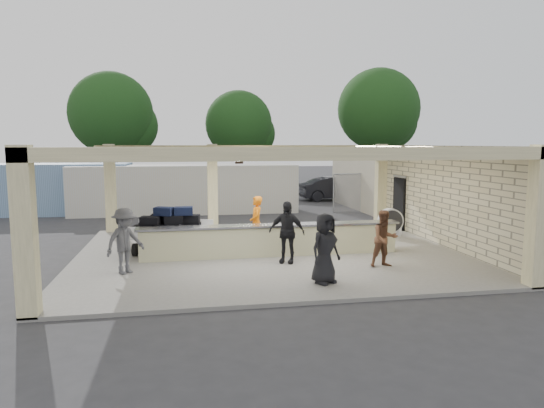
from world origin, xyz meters
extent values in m
plane|color=#2C2C2F|center=(0.00, 0.00, 0.00)|extent=(120.00, 120.00, 0.00)
cube|color=slate|center=(0.00, 0.00, 0.05)|extent=(12.00, 10.00, 0.10)
cube|color=tan|center=(0.00, 0.00, 3.50)|extent=(12.00, 10.00, 0.02)
cube|color=beige|center=(6.00, 0.00, 1.75)|extent=(0.02, 10.00, 3.50)
cube|color=black|center=(5.94, 3.20, 1.15)|extent=(0.10, 0.95, 2.10)
cube|color=tan|center=(0.00, 4.75, 3.20)|extent=(12.00, 0.50, 0.60)
cube|color=tan|center=(0.00, -4.85, 3.35)|extent=(12.00, 0.30, 0.30)
cube|color=tan|center=(-5.50, 4.75, 1.80)|extent=(0.40, 0.40, 3.50)
cube|color=tan|center=(-1.50, 4.75, 1.80)|extent=(0.40, 0.40, 3.50)
cube|color=tan|center=(5.80, 4.80, 1.80)|extent=(0.40, 0.40, 3.50)
cube|color=tan|center=(-5.80, -4.80, 1.80)|extent=(0.40, 0.40, 3.50)
cube|color=tan|center=(5.80, -4.80, 1.80)|extent=(0.40, 0.40, 3.50)
cube|color=white|center=(0.00, 4.50, 2.88)|extent=(1.30, 0.12, 0.06)
cube|color=#FFEABF|center=(3.80, 1.50, 3.47)|extent=(0.55, 0.55, 0.04)
cube|color=#FFEABF|center=(3.80, -0.50, 3.47)|extent=(0.55, 0.55, 0.04)
cube|color=#FFEABF|center=(3.80, -2.50, 3.47)|extent=(0.55, 0.55, 0.04)
cube|color=#C3C092|center=(0.00, -0.50, 0.55)|extent=(8.00, 0.50, 0.90)
cube|color=#B7B7BC|center=(0.00, -0.50, 1.05)|extent=(8.20, 0.58, 0.06)
cube|color=silver|center=(-3.09, 0.50, 0.70)|extent=(2.76, 1.99, 0.12)
cylinder|color=black|center=(-4.18, 0.17, 0.30)|extent=(0.20, 0.42, 0.40)
cylinder|color=black|center=(-3.96, 1.25, 0.30)|extent=(0.20, 0.42, 0.40)
cylinder|color=black|center=(-2.22, -0.25, 0.30)|extent=(0.20, 0.42, 0.40)
cylinder|color=black|center=(-2.00, 0.83, 0.30)|extent=(0.20, 0.42, 0.40)
cube|color=silver|center=(-2.93, 1.23, 0.90)|extent=(2.46, 0.57, 0.30)
cube|color=silver|center=(-3.25, -0.23, 0.90)|extent=(2.46, 0.57, 0.30)
cube|color=black|center=(-3.94, 0.37, 0.89)|extent=(0.65, 0.49, 0.26)
cube|color=black|center=(-3.25, 0.23, 0.89)|extent=(0.65, 0.49, 0.26)
cube|color=black|center=(-2.56, 0.08, 0.89)|extent=(0.65, 0.49, 0.26)
cube|color=black|center=(-3.81, 0.96, 0.89)|extent=(0.65, 0.49, 0.26)
cube|color=black|center=(-3.13, 0.81, 0.89)|extent=(0.65, 0.49, 0.26)
cube|color=black|center=(-2.44, 0.67, 0.89)|extent=(0.65, 0.49, 0.26)
cube|color=black|center=(-3.72, 0.43, 1.16)|extent=(0.65, 0.49, 0.26)
cube|color=black|center=(-2.99, 0.48, 1.16)|extent=(0.65, 0.49, 0.26)
cube|color=black|center=(-2.46, 0.57, 1.16)|extent=(0.65, 0.49, 0.26)
cube|color=black|center=(-3.42, 0.88, 1.16)|extent=(0.65, 0.49, 0.26)
cube|color=black|center=(-3.29, 0.54, 1.43)|extent=(0.65, 0.49, 0.26)
cube|color=black|center=(-2.68, 0.52, 1.43)|extent=(0.65, 0.49, 0.26)
cylinder|color=silver|center=(5.03, 1.95, 0.67)|extent=(0.96, 0.39, 0.93)
cylinder|color=black|center=(5.03, 1.95, 0.67)|extent=(0.86, 0.42, 0.83)
cube|color=silver|center=(4.71, 1.95, 0.26)|extent=(0.06, 0.52, 0.31)
cube|color=silver|center=(5.34, 1.95, 0.26)|extent=(0.06, 0.52, 0.31)
imported|color=orange|center=(-0.33, 0.48, 0.98)|extent=(0.40, 0.67, 1.76)
imported|color=brown|center=(2.90, -2.43, 0.91)|extent=(0.81, 0.40, 1.61)
imported|color=black|center=(0.27, -1.48, 1.01)|extent=(1.12, 0.83, 1.82)
imported|color=#48494D|center=(-4.23, -1.86, 0.99)|extent=(1.12, 1.07, 1.77)
imported|color=black|center=(0.77, -3.69, 0.98)|extent=(0.92, 0.73, 1.76)
imported|color=silver|center=(9.41, 12.15, 0.69)|extent=(5.14, 3.04, 1.38)
imported|color=silver|center=(10.77, 12.81, 0.75)|extent=(5.04, 3.14, 1.49)
imported|color=black|center=(6.74, 14.24, 0.73)|extent=(4.41, 1.61, 1.46)
cube|color=#BABAB6|center=(-2.55, 10.23, 1.23)|extent=(11.42, 2.37, 2.47)
cube|color=#7697BD|center=(-10.33, 11.11, 1.28)|extent=(9.96, 2.93, 2.56)
cylinder|color=gray|center=(5.00, 9.00, 1.00)|extent=(0.06, 0.06, 2.00)
cylinder|color=gray|center=(7.00, 9.00, 1.00)|extent=(0.06, 0.06, 2.00)
cylinder|color=gray|center=(9.00, 9.00, 1.00)|extent=(0.06, 0.06, 2.00)
cylinder|color=gray|center=(11.00, 9.00, 1.00)|extent=(0.06, 0.06, 2.00)
cylinder|color=gray|center=(13.00, 9.00, 1.00)|extent=(0.06, 0.06, 2.00)
cylinder|color=gray|center=(15.00, 9.00, 1.00)|extent=(0.06, 0.06, 2.00)
cylinder|color=gray|center=(17.00, 9.00, 1.00)|extent=(0.06, 0.06, 2.00)
cube|color=gray|center=(11.00, 9.00, 1.00)|extent=(12.00, 0.02, 2.00)
cylinder|color=gray|center=(11.00, 9.00, 2.00)|extent=(12.00, 0.05, 0.05)
cylinder|color=#382619|center=(-8.00, 24.00, 2.25)|extent=(0.70, 0.70, 4.50)
sphere|color=black|center=(-8.00, 24.00, 5.85)|extent=(6.30, 6.30, 6.30)
sphere|color=black|center=(-6.80, 24.60, 4.95)|extent=(4.50, 4.50, 4.50)
cylinder|color=#382619|center=(2.00, 26.00, 2.00)|extent=(0.70, 0.70, 4.00)
sphere|color=black|center=(2.00, 26.00, 5.20)|extent=(5.60, 5.60, 5.60)
sphere|color=black|center=(3.20, 26.60, 4.40)|extent=(4.00, 4.00, 4.00)
cylinder|color=#382619|center=(14.00, 25.00, 2.50)|extent=(0.70, 0.70, 5.00)
sphere|color=black|center=(14.00, 25.00, 6.50)|extent=(7.00, 7.00, 7.00)
sphere|color=black|center=(15.20, 25.60, 5.50)|extent=(5.00, 5.00, 5.00)
cube|color=#B4AA8F|center=(9.50, 10.00, 1.60)|extent=(6.00, 8.00, 3.20)
camera|label=1|loc=(-2.64, -15.07, 3.57)|focal=32.00mm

